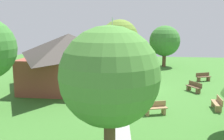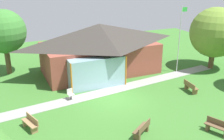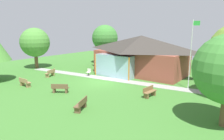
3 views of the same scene
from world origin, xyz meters
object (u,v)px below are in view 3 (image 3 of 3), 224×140
Objects in this scene: bench_mid_right at (149,92)px; tree_behind_pavilion_left at (105,38)px; flagpole at (191,52)px; bench_front_left at (25,83)px; patio_chair_west at (89,72)px; bench_front_right at (81,105)px; pavilion at (140,54)px; tree_west_hedge at (35,43)px; bench_mid_left at (50,73)px; bench_front_center at (60,89)px.

bench_mid_right is 0.25× the size of tree_behind_pavilion_left.
flagpole is 4.16× the size of bench_mid_right.
bench_front_left is (-13.07, -8.85, -3.10)m from flagpole.
patio_chair_west is at bearing -171.36° from flagpole.
bench_front_right and bench_mid_right have the same top height.
bench_front_right is 0.25× the size of tree_behind_pavilion_left.
patio_chair_west is (-4.27, -4.76, -2.04)m from pavilion.
tree_west_hedge reaches higher than bench_front_right.
bench_front_right is at bearing -134.85° from bench_mid_left.
bench_front_right is at bearing -4.86° from bench_front_left.
bench_front_center is 0.24× the size of tree_behind_pavilion_left.
patio_chair_west is 0.14× the size of tree_behind_pavilion_left.
bench_mid_right is 17.34m from tree_behind_pavilion_left.
flagpole reaches higher than bench_front_center.
bench_mid_left is (-10.19, 5.03, 0.00)m from bench_front_right.
tree_behind_pavilion_left is at bearing -123.03° from bench_mid_right.
bench_front_left is at bearing -178.34° from bench_mid_left.
bench_front_right is 1.01× the size of bench_mid_right.
patio_chair_west is at bearing 17.31° from bench_front_right.
bench_front_center is at bearing -137.02° from flagpole.
patio_chair_west is at bearing -64.10° from tree_behind_pavilion_left.
pavilion is 13.19m from bench_front_right.
bench_front_left is 0.96× the size of bench_mid_left.
patio_chair_west is at bearing -99.79° from bench_mid_right.
patio_chair_west is at bearing -131.91° from pavilion.
bench_mid_left is at bearing -82.54° from bench_mid_right.
tree_behind_pavilion_left is at bearing 58.77° from tree_west_hedge.
bench_front_left is 7.37m from patio_chair_west.
bench_mid_left is at bearing -134.59° from pavilion.
bench_mid_right is (11.16, 4.56, 0.00)m from bench_front_left.
bench_mid_left is 1.82× the size of patio_chair_west.
bench_front_right is at bearing 118.61° from patio_chair_west.
tree_behind_pavilion_left is (-13.23, 10.59, 3.69)m from bench_mid_right.
bench_front_left is at bearing -39.81° from tree_west_hedge.
flagpole is 12.26m from bench_front_center.
tree_behind_pavilion_left is at bearing 80.76° from bench_front_center.
bench_front_left is (-6.10, -11.90, -2.06)m from pavilion.
bench_mid_left is (-1.53, 4.16, 0.00)m from bench_front_left.
patio_chair_west is 9.63m from tree_behind_pavilion_left.
bench_mid_right is 1.79× the size of patio_chair_west.
flagpole is 5.62m from bench_mid_right.
pavilion is at bearing 156.35° from flagpole.
tree_behind_pavilion_left is at bearing 10.64° from bench_front_right.
flagpole is at bearing 161.65° from bench_mid_right.
patio_chair_west is at bearing -66.99° from bench_mid_left.
tree_behind_pavilion_left is (-6.46, 14.38, 3.69)m from bench_front_center.
bench_mid_left is at bearing 116.77° from bench_front_center.
pavilion is at bearing 47.88° from bench_front_center.
flagpole reaches higher than pavilion.
bench_front_right is 5.98m from bench_mid_right.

